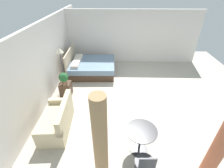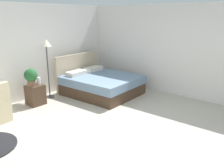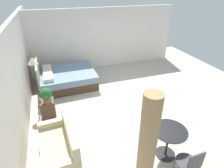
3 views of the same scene
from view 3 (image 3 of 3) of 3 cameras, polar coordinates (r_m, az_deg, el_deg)
name	(u,v)px [view 3 (image 3 of 3)]	position (r m, az deg, el deg)	size (l,w,h in m)	color
ground_plane	(132,100)	(6.32, 6.26, -4.94)	(9.33, 9.61, 0.02)	#B2A899
wall_back	(16,80)	(5.29, -27.52, 1.02)	(9.33, 0.12, 2.61)	silver
wall_right	(105,38)	(8.50, -2.29, 14.00)	(0.12, 6.61, 2.61)	silver
bed	(66,78)	(7.25, -14.07, 1.92)	(1.82, 2.08, 1.12)	#473323
couch	(61,148)	(4.43, -15.67, -18.50)	(1.48, 0.81, 0.91)	beige
nightstand	(48,108)	(5.74, -19.21, -7.15)	(0.41, 0.39, 0.53)	#473323
potted_plant	(46,95)	(5.37, -19.79, -3.12)	(0.33, 0.33, 0.46)	brown
vase	(47,96)	(5.65, -19.64, -3.48)	(0.10, 0.10, 0.18)	silver
floor_lamp	(34,67)	(5.76, -23.09, 4.87)	(0.28, 0.28, 1.66)	#3F3F44
balcony_table	(168,138)	(4.36, 17.09, -15.64)	(0.75, 0.75, 0.74)	black
cafe_chair_near_window	(190,163)	(4.02, 23.16, -21.60)	(0.43, 0.43, 0.87)	#3F3F44
curtain_right	(147,151)	(3.23, 10.68, -19.62)	(0.29, 0.29, 2.19)	tan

